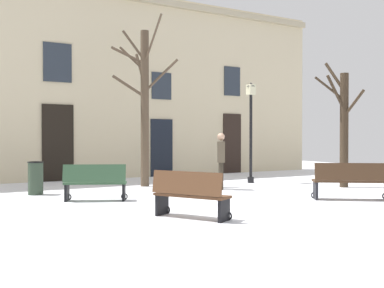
% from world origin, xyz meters
% --- Properties ---
extents(ground_plane, '(31.26, 31.26, 0.00)m').
position_xyz_m(ground_plane, '(0.00, 0.00, 0.00)').
color(ground_plane, white).
extents(building_facade, '(19.54, 0.60, 7.23)m').
position_xyz_m(building_facade, '(-0.01, 8.00, 3.67)').
color(building_facade, beige).
rests_on(building_facade, ground).
extents(tree_near_facade, '(1.92, 1.90, 5.26)m').
position_xyz_m(tree_near_facade, '(0.02, 4.69, 2.70)').
color(tree_near_facade, '#4C3D2D').
rests_on(tree_near_facade, ground).
extents(tree_left_of_center, '(0.92, 1.41, 3.99)m').
position_xyz_m(tree_left_of_center, '(5.36, 1.32, 1.96)').
color(tree_left_of_center, '#382B1E').
rests_on(tree_left_of_center, ground).
extents(streetlamp, '(0.30, 0.30, 3.46)m').
position_xyz_m(streetlamp, '(3.65, 3.86, 2.13)').
color(streetlamp, black).
rests_on(streetlamp, ground).
extents(litter_bin, '(0.43, 0.43, 0.91)m').
position_xyz_m(litter_bin, '(-3.43, 4.21, 0.46)').
color(litter_bin, '#2D3D2D').
rests_on(litter_bin, ground).
extents(bench_facing_shops, '(1.16, 1.57, 0.93)m').
position_xyz_m(bench_facing_shops, '(-1.55, -1.08, 0.46)').
color(bench_facing_shops, '#51331E').
rests_on(bench_facing_shops, ground).
extents(bench_by_litter_bin, '(1.57, 1.06, 0.92)m').
position_xyz_m(bench_by_litter_bin, '(-2.40, 2.17, 0.46)').
color(bench_by_litter_bin, '#2D4C33').
rests_on(bench_by_litter_bin, ground).
extents(bench_back_to_back_left, '(1.84, 1.50, 0.94)m').
position_xyz_m(bench_back_to_back_left, '(3.23, -0.86, 0.49)').
color(bench_back_to_back_left, '#3D2819').
rests_on(bench_back_to_back_left, ground).
extents(person_by_shop_door, '(0.38, 0.44, 1.70)m').
position_xyz_m(person_by_shop_door, '(1.66, 2.71, 0.94)').
color(person_by_shop_door, '#2D271E').
rests_on(person_by_shop_door, ground).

